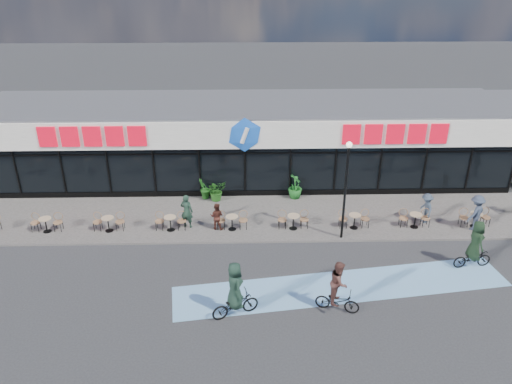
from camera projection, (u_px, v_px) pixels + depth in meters
ground at (246, 267)px, 21.96m from camera, size 120.00×120.00×0.00m
sidewalk at (246, 217)px, 25.98m from camera, size 44.00×5.00×0.10m
bike_lane at (343, 286)px, 20.69m from camera, size 14.17×4.13×0.01m
building at (245, 140)px, 29.87m from camera, size 30.60×6.57×4.75m
lamp_post at (346, 182)px, 22.81m from camera, size 0.28×0.28×4.88m
bistro_set_1 at (46, 223)px, 24.44m from camera, size 1.54×0.62×0.90m
bistro_set_2 at (109, 222)px, 24.51m from camera, size 1.54×0.62×0.90m
bistro_set_3 at (171, 221)px, 24.57m from camera, size 1.54×0.62×0.90m
bistro_set_4 at (232, 220)px, 24.64m from camera, size 1.54×0.62×0.90m
bistro_set_5 at (293, 220)px, 24.71m from camera, size 1.54×0.62×0.90m
bistro_set_6 at (354, 219)px, 24.77m from camera, size 1.54×0.62×0.90m
bistro_set_7 at (415, 218)px, 24.84m from camera, size 1.54×0.62×0.90m
bistro_set_8 at (475, 217)px, 24.91m from camera, size 1.54×0.62×0.90m
potted_plant_left at (217, 190)px, 27.44m from camera, size 1.36×1.31×1.16m
potted_plant_mid at (204, 189)px, 27.57m from camera, size 0.82×0.85×1.21m
potted_plant_right at (295, 186)px, 27.65m from camera, size 0.84×0.84×1.37m
patron_left at (187, 211)px, 24.62m from camera, size 0.74×0.60×1.76m
patron_right at (217, 216)px, 24.53m from camera, size 0.78×0.67×1.39m
pedestrian_a at (426, 208)px, 25.11m from camera, size 0.64×1.05×1.58m
pedestrian_c at (476, 213)px, 24.39m from camera, size 1.36×1.27×1.84m
cyclist_a at (338, 291)px, 18.93m from camera, size 1.80×1.08×2.21m
cyclist_b at (474, 249)px, 21.61m from camera, size 1.76×0.95×2.27m
cyclist_c at (235, 296)px, 18.67m from camera, size 1.98×1.32×2.34m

